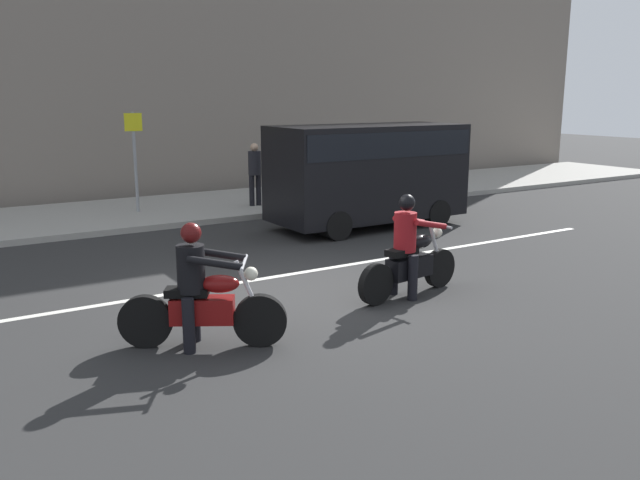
{
  "coord_description": "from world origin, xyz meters",
  "views": [
    {
      "loc": [
        -4.75,
        -8.67,
        3.05
      ],
      "look_at": [
        0.04,
        -0.97,
        1.03
      ],
      "focal_mm": 36.73,
      "sensor_mm": 36.0,
      "label": 1
    }
  ],
  "objects_px": {
    "motorcycle_with_rider_crimson": "(409,255)",
    "street_sign_post": "(135,152)",
    "motorcycle_with_rider_black_leather": "(201,297)",
    "pedestrian_bystander": "(255,170)",
    "parked_van_black": "(368,169)"
  },
  "relations": [
    {
      "from": "motorcycle_with_rider_crimson",
      "to": "street_sign_post",
      "type": "relative_size",
      "value": 0.83
    },
    {
      "from": "motorcycle_with_rider_black_leather",
      "to": "pedestrian_bystander",
      "type": "relative_size",
      "value": 1.11
    },
    {
      "from": "motorcycle_with_rider_crimson",
      "to": "parked_van_black",
      "type": "xyz_separation_m",
      "value": [
        2.66,
        4.75,
        0.72
      ]
    },
    {
      "from": "motorcycle_with_rider_crimson",
      "to": "pedestrian_bystander",
      "type": "relative_size",
      "value": 1.25
    },
    {
      "from": "motorcycle_with_rider_black_leather",
      "to": "parked_van_black",
      "type": "height_order",
      "value": "parked_van_black"
    },
    {
      "from": "pedestrian_bystander",
      "to": "motorcycle_with_rider_crimson",
      "type": "bearing_deg",
      "value": -99.82
    },
    {
      "from": "motorcycle_with_rider_crimson",
      "to": "motorcycle_with_rider_black_leather",
      "type": "height_order",
      "value": "motorcycle_with_rider_crimson"
    },
    {
      "from": "motorcycle_with_rider_black_leather",
      "to": "pedestrian_bystander",
      "type": "bearing_deg",
      "value": 59.73
    },
    {
      "from": "parked_van_black",
      "to": "pedestrian_bystander",
      "type": "bearing_deg",
      "value": 110.43
    },
    {
      "from": "motorcycle_with_rider_crimson",
      "to": "parked_van_black",
      "type": "relative_size",
      "value": 0.45
    },
    {
      "from": "street_sign_post",
      "to": "motorcycle_with_rider_crimson",
      "type": "bearing_deg",
      "value": -80.09
    },
    {
      "from": "street_sign_post",
      "to": "pedestrian_bystander",
      "type": "bearing_deg",
      "value": -14.27
    },
    {
      "from": "street_sign_post",
      "to": "pedestrian_bystander",
      "type": "height_order",
      "value": "street_sign_post"
    },
    {
      "from": "motorcycle_with_rider_crimson",
      "to": "pedestrian_bystander",
      "type": "bearing_deg",
      "value": 80.18
    },
    {
      "from": "pedestrian_bystander",
      "to": "street_sign_post",
      "type": "bearing_deg",
      "value": 165.73
    }
  ]
}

